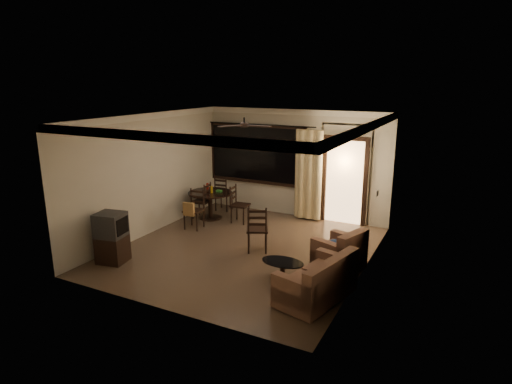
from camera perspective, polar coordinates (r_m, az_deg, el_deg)
The scene contains 12 objects.
ground at distance 9.23m, azimuth -1.47°, elevation -7.67°, with size 5.50×5.50×0.00m, color #7F6651.
room_shell at distance 10.05m, azimuth 6.29°, elevation 4.97°, with size 5.50×6.70×5.50m.
dining_table at distance 11.15m, azimuth -6.13°, elevation -0.75°, with size 1.13×1.13×0.93m.
dining_chair_west at distance 11.28m, azimuth -7.20°, elevation -2.06°, with size 0.45×0.45×0.95m.
dining_chair_east at distance 10.87m, azimuth -2.19°, elevation -2.60°, with size 0.45×0.45×0.95m.
dining_chair_south at distance 10.50m, azimuth -8.29°, elevation -3.24°, with size 0.45×0.51×0.95m.
dining_chair_north at distance 11.90m, azimuth -4.33°, elevation -1.10°, with size 0.45×0.45×0.95m.
tv_cabinet at distance 8.93m, azimuth -18.69°, elevation -5.77°, with size 0.61×0.57×1.01m.
sofa at distance 7.21m, azimuth 8.37°, elevation -11.91°, with size 1.08×1.57×0.76m.
armchair at distance 8.35m, azimuth 11.27°, elevation -8.05°, with size 1.00×1.00×0.79m.
coffee_table at distance 7.87m, azimuth 3.56°, elevation -9.98°, with size 0.79×0.48×0.35m.
side_chair at distance 9.06m, azimuth 0.17°, elevation -6.08°, with size 0.60×0.60×1.01m.
Camera 1 is at (4.07, -7.51, 3.52)m, focal length 30.00 mm.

